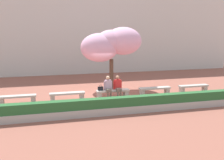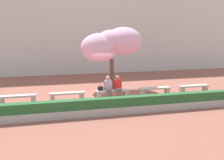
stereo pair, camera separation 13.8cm
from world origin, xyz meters
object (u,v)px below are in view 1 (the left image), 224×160
object	(u,v)px
stone_bench_near_west	(67,95)
stone_bench_center	(113,92)
stone_bench_west_end	(17,98)
person_seated_left	(108,86)
person_seated_right	(118,86)
cherry_tree_main	(112,44)
stone_bench_near_east	(155,90)
handbag	(100,88)
stone_bench_east_end	(193,87)

from	to	relation	value
stone_bench_near_west	stone_bench_center	distance (m)	2.66
stone_bench_west_end	person_seated_left	bearing A→B (deg)	-0.61
stone_bench_near_west	person_seated_right	world-z (taller)	person_seated_right
cherry_tree_main	stone_bench_near_east	bearing A→B (deg)	-44.52
person_seated_right	handbag	distance (m)	1.04
stone_bench_west_end	person_seated_right	world-z (taller)	person_seated_right
cherry_tree_main	stone_bench_east_end	bearing A→B (deg)	-23.93
stone_bench_center	person_seated_right	xyz separation A→B (m)	(0.29, -0.05, 0.39)
stone_bench_near_west	stone_bench_east_end	xyz separation A→B (m)	(7.98, 0.00, 0.00)
stone_bench_east_end	person_seated_right	world-z (taller)	person_seated_right
stone_bench_west_end	cherry_tree_main	bearing A→B (deg)	20.36
handbag	cherry_tree_main	bearing A→B (deg)	60.20
cherry_tree_main	stone_bench_center	bearing A→B (deg)	-102.43
stone_bench_near_east	person_seated_right	bearing A→B (deg)	-178.70
stone_bench_west_end	cherry_tree_main	size ratio (longest dim) A/B	0.48
stone_bench_center	handbag	world-z (taller)	handbag
stone_bench_center	person_seated_left	world-z (taller)	person_seated_left
stone_bench_near_west	handbag	xyz separation A→B (m)	(1.92, 0.03, 0.27)
person_seated_right	cherry_tree_main	xyz separation A→B (m)	(0.18, 2.20, 2.32)
stone_bench_east_end	stone_bench_center	bearing A→B (deg)	180.00
stone_bench_west_end	handbag	bearing A→B (deg)	0.36
stone_bench_west_end	person_seated_right	bearing A→B (deg)	-0.55
person_seated_right	cherry_tree_main	size ratio (longest dim) A/B	0.32
stone_bench_west_end	stone_bench_center	size ratio (longest dim) A/B	1.00
stone_bench_east_end	person_seated_right	xyz separation A→B (m)	(-5.02, -0.05, 0.39)
stone_bench_west_end	stone_bench_near_west	bearing A→B (deg)	0.00
handbag	cherry_tree_main	distance (m)	3.45
stone_bench_west_end	person_seated_left	world-z (taller)	person_seated_left
handbag	cherry_tree_main	xyz separation A→B (m)	(1.21, 2.12, 2.44)
stone_bench_west_end	stone_bench_center	bearing A→B (deg)	0.00
stone_bench_west_end	handbag	world-z (taller)	handbag
stone_bench_center	person_seated_right	distance (m)	0.49
stone_bench_near_west	cherry_tree_main	size ratio (longest dim) A/B	0.48
stone_bench_near_east	person_seated_right	size ratio (longest dim) A/B	1.53
stone_bench_center	handbag	bearing A→B (deg)	177.79
stone_bench_near_west	person_seated_left	xyz separation A→B (m)	(2.37, -0.05, 0.39)
stone_bench_east_end	handbag	world-z (taller)	handbag
stone_bench_east_end	cherry_tree_main	distance (m)	5.95
stone_bench_near_west	cherry_tree_main	distance (m)	4.66
stone_bench_east_end	handbag	bearing A→B (deg)	179.73
stone_bench_center	handbag	distance (m)	0.79
stone_bench_near_west	person_seated_right	xyz separation A→B (m)	(2.95, -0.05, 0.39)
person_seated_left	stone_bench_near_east	bearing A→B (deg)	1.04
handbag	stone_bench_east_end	bearing A→B (deg)	-0.27
stone_bench_near_east	stone_bench_east_end	size ratio (longest dim) A/B	1.00
handbag	stone_bench_near_east	bearing A→B (deg)	-0.48
person_seated_left	person_seated_right	bearing A→B (deg)	0.00
stone_bench_west_end	stone_bench_near_east	world-z (taller)	same
stone_bench_near_east	stone_bench_east_end	distance (m)	2.66
cherry_tree_main	stone_bench_west_end	bearing A→B (deg)	-159.64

